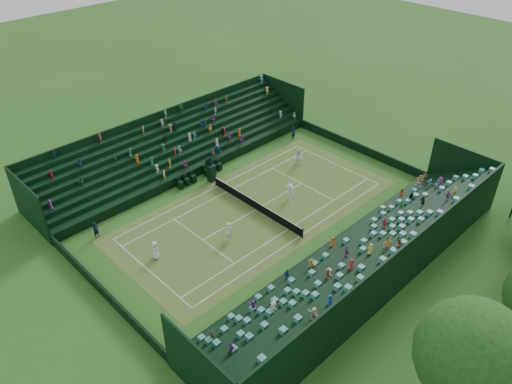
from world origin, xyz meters
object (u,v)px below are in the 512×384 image
(umpire_chair, at_px, (211,171))
(player_far_east, at_px, (290,191))
(tennis_net, at_px, (256,205))
(player_far_west, at_px, (298,158))
(player_near_west, at_px, (155,250))
(player_near_east, at_px, (229,231))

(umpire_chair, bearing_deg, player_far_east, 23.19)
(umpire_chair, bearing_deg, tennis_net, -2.39)
(player_far_east, bearing_deg, player_far_west, 121.00)
(umpire_chair, xyz_separation_m, player_far_west, (4.14, 8.52, -0.18))
(player_near_west, distance_m, player_far_east, 14.30)
(umpire_chair, height_order, player_far_west, umpire_chair)
(umpire_chair, relative_size, player_far_west, 1.39)
(player_near_west, bearing_deg, player_far_east, -101.96)
(player_near_west, relative_size, player_far_east, 1.03)
(tennis_net, distance_m, player_near_west, 10.63)
(tennis_net, bearing_deg, umpire_chair, 177.61)
(player_far_west, bearing_deg, umpire_chair, -130.25)
(player_near_east, bearing_deg, player_near_west, 37.02)
(tennis_net, distance_m, player_far_west, 9.20)
(player_near_west, bearing_deg, player_near_east, -117.47)
(tennis_net, distance_m, player_far_east, 3.73)
(player_near_west, xyz_separation_m, player_near_east, (2.44, 5.80, 0.12))
(umpire_chair, bearing_deg, player_near_east, -31.23)
(tennis_net, height_order, umpire_chair, umpire_chair)
(umpire_chair, xyz_separation_m, player_far_east, (7.73, 3.31, -0.31))
(player_far_west, bearing_deg, tennis_net, -87.63)
(tennis_net, bearing_deg, player_near_east, -71.82)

